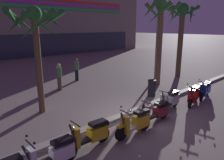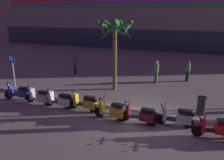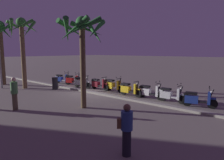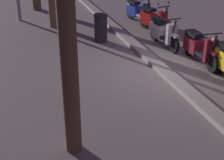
% 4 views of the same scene
% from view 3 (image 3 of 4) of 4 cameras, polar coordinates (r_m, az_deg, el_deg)
% --- Properties ---
extents(ground_plane, '(200.00, 200.00, 0.00)m').
position_cam_3_polar(ground_plane, '(15.31, -5.25, -3.28)').
color(ground_plane, slate).
extents(curb_strip, '(60.00, 0.36, 0.12)m').
position_cam_3_polar(curb_strip, '(15.04, -6.28, -3.27)').
color(curb_strip, gray).
rests_on(curb_strip, ground).
extents(scooter_blue_gap_after_mid, '(1.75, 0.73, 1.17)m').
position_cam_3_polar(scooter_blue_gap_after_mid, '(11.97, 22.59, -4.93)').
color(scooter_blue_gap_after_mid, black).
rests_on(scooter_blue_gap_after_mid, ground).
extents(scooter_silver_lead_nearest, '(1.72, 0.56, 1.17)m').
position_cam_3_polar(scooter_silver_lead_nearest, '(12.62, 15.86, -3.95)').
color(scooter_silver_lead_nearest, black).
rests_on(scooter_silver_lead_nearest, ground).
extents(scooter_white_second_in_line, '(1.79, 0.56, 1.17)m').
position_cam_3_polar(scooter_white_second_in_line, '(13.26, 10.34, -3.20)').
color(scooter_white_second_in_line, black).
rests_on(scooter_white_second_in_line, ground).
extents(scooter_yellow_far_back, '(1.77, 0.56, 1.04)m').
position_cam_3_polar(scooter_yellow_far_back, '(13.88, 4.73, -2.56)').
color(scooter_yellow_far_back, black).
rests_on(scooter_yellow_far_back, ground).
extents(scooter_yellow_last_in_row, '(1.74, 0.56, 1.17)m').
position_cam_3_polar(scooter_yellow_last_in_row, '(15.28, 0.30, -1.49)').
color(scooter_yellow_last_in_row, black).
rests_on(scooter_yellow_last_in_row, ground).
extents(scooter_maroon_mid_rear, '(1.85, 0.56, 1.04)m').
position_cam_3_polar(scooter_maroon_mid_rear, '(16.11, -3.79, -1.10)').
color(scooter_maroon_mid_rear, black).
rests_on(scooter_maroon_mid_rear, ground).
extents(scooter_silver_mid_centre, '(1.78, 0.56, 1.04)m').
position_cam_3_polar(scooter_silver_mid_centre, '(17.04, -8.61, -0.62)').
color(scooter_silver_mid_centre, black).
rests_on(scooter_silver_mid_centre, ground).
extents(scooter_red_tail_end, '(1.73, 0.72, 1.17)m').
position_cam_3_polar(scooter_red_tail_end, '(18.52, -11.04, 0.00)').
color(scooter_red_tail_end, black).
rests_on(scooter_red_tail_end, ground).
extents(scooter_blue_mid_front, '(1.80, 0.67, 1.17)m').
position_cam_3_polar(scooter_blue_mid_front, '(19.63, -13.81, 0.34)').
color(scooter_blue_mid_front, black).
rests_on(scooter_blue_mid_front, ground).
extents(palm_tree_near_sign, '(2.61, 2.62, 4.75)m').
position_cam_3_polar(palm_tree_near_sign, '(10.76, -8.31, 11.78)').
color(palm_tree_near_sign, brown).
rests_on(palm_tree_near_sign, ground).
extents(palm_tree_mid_walkway, '(2.23, 2.30, 5.62)m').
position_cam_3_polar(palm_tree_mid_walkway, '(20.75, -28.65, 10.22)').
color(palm_tree_mid_walkway, brown).
rests_on(palm_tree_mid_walkway, ground).
extents(palm_tree_by_mall_entrance, '(2.37, 2.35, 5.61)m').
position_cam_3_polar(palm_tree_by_mall_entrance, '(17.93, -23.71, 11.08)').
color(palm_tree_by_mall_entrance, olive).
rests_on(palm_tree_by_mall_entrance, ground).
extents(pedestrian_by_palm_tree, '(0.44, 0.40, 1.54)m').
position_cam_3_polar(pedestrian_by_palm_tree, '(6.02, 4.05, -13.39)').
color(pedestrian_by_palm_tree, black).
rests_on(pedestrian_by_palm_tree, ground).
extents(pedestrian_strolling_near_curb, '(0.34, 0.34, 1.70)m').
position_cam_3_polar(pedestrian_strolling_near_curb, '(11.55, -25.54, -3.26)').
color(pedestrian_strolling_near_curb, brown).
rests_on(pedestrian_strolling_near_curb, ground).
extents(litter_bin, '(0.48, 0.48, 0.95)m').
position_cam_3_polar(litter_bin, '(16.70, -15.58, -0.91)').
color(litter_bin, '#232328').
rests_on(litter_bin, ground).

